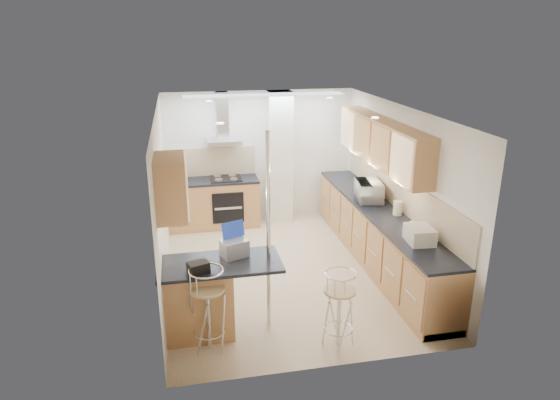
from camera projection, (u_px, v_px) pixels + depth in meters
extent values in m
plane|color=tan|center=(286.00, 270.00, 7.80)|extent=(4.80, 4.80, 0.00)
cube|color=silver|center=(260.00, 156.00, 9.62)|extent=(3.60, 0.04, 2.50)
cube|color=silver|center=(335.00, 266.00, 5.17)|extent=(3.60, 0.04, 2.50)
cube|color=silver|center=(162.00, 202.00, 7.06)|extent=(0.04, 4.80, 2.50)
cube|color=silver|center=(399.00, 187.00, 7.74)|extent=(0.04, 4.80, 2.50)
cube|color=white|center=(286.00, 110.00, 6.99)|extent=(3.60, 4.80, 0.02)
cube|color=#B37447|center=(382.00, 142.00, 7.87)|extent=(0.34, 3.00, 0.72)
cube|color=#B37447|center=(171.00, 187.00, 5.63)|extent=(0.34, 0.62, 0.72)
cube|color=beige|center=(398.00, 191.00, 7.76)|extent=(0.03, 4.40, 0.56)
cube|color=beige|center=(210.00, 162.00, 9.45)|extent=(1.70, 0.03, 0.56)
cube|color=silver|center=(280.00, 158.00, 9.50)|extent=(0.45, 0.40, 2.50)
cube|color=silver|center=(224.00, 141.00, 9.14)|extent=(0.62, 0.48, 0.08)
cube|color=silver|center=(222.00, 116.00, 9.12)|extent=(0.22, 0.20, 0.88)
cylinder|color=silver|center=(268.00, 235.00, 5.95)|extent=(0.05, 0.05, 2.50)
cube|color=black|center=(228.00, 208.00, 9.18)|extent=(0.58, 0.02, 0.58)
cube|color=black|center=(226.00, 179.00, 9.32)|extent=(0.58, 0.50, 0.02)
cube|color=tan|center=(264.00, 95.00, 8.66)|extent=(2.80, 0.35, 0.02)
cube|color=#B37447|center=(378.00, 237.00, 7.94)|extent=(0.60, 4.40, 0.88)
cube|color=black|center=(380.00, 210.00, 7.79)|extent=(0.63, 4.40, 0.04)
cube|color=#B37447|center=(213.00, 204.00, 9.43)|extent=(1.70, 0.60, 0.88)
cube|color=black|center=(212.00, 181.00, 9.28)|extent=(1.70, 0.63, 0.04)
cube|color=#B37447|center=(221.00, 299.00, 6.10)|extent=(1.35, 0.62, 0.90)
cube|color=black|center=(220.00, 264.00, 5.95)|extent=(1.47, 0.72, 0.04)
imported|color=white|center=(369.00, 191.00, 8.09)|extent=(0.48, 0.64, 0.32)
cube|color=#A4A7AB|center=(234.00, 248.00, 6.07)|extent=(0.37, 0.32, 0.21)
cube|color=black|center=(198.00, 267.00, 5.68)|extent=(0.27, 0.23, 0.13)
cylinder|color=beige|center=(367.00, 196.00, 8.10)|extent=(0.12, 0.12, 0.18)
cylinder|color=beige|center=(371.00, 189.00, 8.50)|extent=(0.14, 0.14, 0.15)
cylinder|color=beige|center=(398.00, 208.00, 7.49)|extent=(0.16, 0.16, 0.21)
cylinder|color=white|center=(412.00, 227.00, 6.85)|extent=(0.12, 0.12, 0.15)
cube|color=beige|center=(420.00, 235.00, 6.52)|extent=(0.35, 0.43, 0.21)
cylinder|color=silver|center=(178.00, 177.00, 9.04)|extent=(0.16, 0.16, 0.21)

